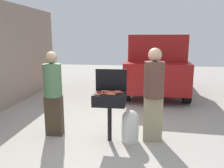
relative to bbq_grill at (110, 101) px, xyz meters
The scene contains 20 objects.
ground_plane 0.83m from the bbq_grill, behind, with size 24.00×24.00×0.00m, color #9E998E.
bbq_grill is the anchor object (origin of this frame).
grill_lid_open 0.42m from the bbq_grill, 90.00° to the left, with size 0.60×0.05×0.42m, color black.
hot_dog_0 0.25m from the bbq_grill, 41.03° to the left, with size 0.03×0.03×0.13m, color #C6593D.
hot_dog_1 0.23m from the bbq_grill, 133.43° to the left, with size 0.03×0.03×0.13m, color #C6593D.
hot_dog_2 0.24m from the bbq_grill, behind, with size 0.03×0.03×0.13m, color #AD4228.
hot_dog_3 0.16m from the bbq_grill, 152.96° to the left, with size 0.03×0.03×0.13m, color #C6593D.
hot_dog_4 0.20m from the bbq_grill, 128.55° to the right, with size 0.03×0.03×0.13m, color #AD4228.
hot_dog_5 0.18m from the bbq_grill, ahead, with size 0.03×0.03×0.13m, color #AD4228.
hot_dog_6 0.20m from the bbq_grill, 25.40° to the left, with size 0.03×0.03×0.13m, color #B74C33.
hot_dog_7 0.18m from the bbq_grill, 92.98° to the left, with size 0.03×0.03×0.13m, color #AD4228.
hot_dog_8 0.22m from the bbq_grill, 68.59° to the right, with size 0.03×0.03×0.13m, color #AD4228.
hot_dog_9 0.17m from the bbq_grill, 86.45° to the right, with size 0.03×0.03×0.13m, color #B74C33.
hot_dog_10 0.30m from the bbq_grill, 139.16° to the right, with size 0.03×0.03×0.13m, color #B74C33.
hot_dog_11 0.19m from the bbq_grill, 64.41° to the right, with size 0.03×0.03×0.13m, color #C6593D.
hot_dog_12 0.25m from the bbq_grill, ahead, with size 0.03×0.03×0.13m, color #AD4228.
propane_tank 0.61m from the bbq_grill, ahead, with size 0.32×0.32×0.62m.
person_left 1.15m from the bbq_grill, behind, with size 0.35×0.35×1.68m.
person_right 0.84m from the bbq_grill, ahead, with size 0.37×0.37×1.76m.
parked_minivan 4.47m from the bbq_grill, 75.87° to the left, with size 2.19×4.48×2.02m.
Camera 1 is at (0.87, -4.09, 1.94)m, focal length 36.67 mm.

